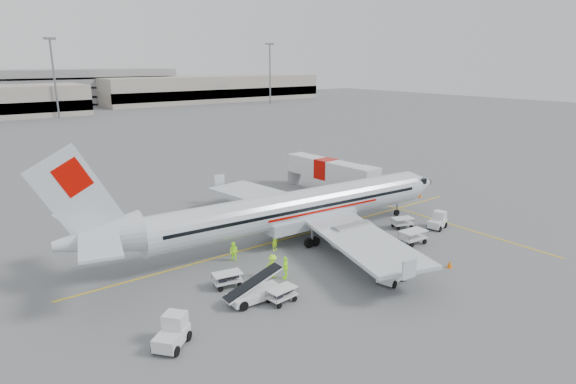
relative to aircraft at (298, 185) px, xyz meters
The scene contains 25 objects.
ground 5.37m from the aircraft, 38.37° to the left, with size 360.00×360.00×0.00m, color #56595B.
stripe_lead 5.37m from the aircraft, 38.37° to the left, with size 44.00×0.20×0.01m, color yellow.
stripe_cross 17.42m from the aircraft, 25.84° to the right, with size 0.20×20.00×0.01m, color yellow.
terminal_east 162.11m from the aircraft, 64.04° to the left, with size 90.00×26.00×10.00m, color gray, non-canonical shape.
parking_garage 162.85m from the aircraft, 80.83° to the left, with size 62.00×24.00×14.00m, color slate, non-canonical shape.
treeline 175.77m from the aircraft, 89.69° to the left, with size 300.00×3.00×6.00m, color black, non-canonical shape.
mast_center 119.05m from the aircraft, 87.13° to the left, with size 3.20×1.20×22.00m, color slate, non-canonical shape.
mast_east 143.84m from the aircraft, 55.72° to the left, with size 3.20×1.20×22.00m, color slate, non-canonical shape.
aircraft is the anchor object (origin of this frame).
jet_bridge 17.39m from the aircraft, 39.64° to the left, with size 3.01×16.05×4.21m, color silver, non-canonical shape.
belt_loader 12.88m from the aircraft, 142.25° to the right, with size 5.11×1.91×2.77m, color silver, non-canonical shape.
tug_fore 14.85m from the aircraft, 25.19° to the right, with size 2.15×1.23×1.66m, color silver, non-canonical shape.
tug_mid 12.09m from the aircraft, 90.09° to the right, with size 2.33×1.33×1.80m, color silver, non-canonical shape.
tug_aft 19.53m from the aircraft, 151.08° to the right, with size 2.38×1.36×1.84m, color silver, non-canonical shape.
cart_loaded_a 12.08m from the aircraft, 156.09° to the right, with size 2.11×1.25×1.10m, color silver, non-canonical shape.
cart_loaded_b 13.07m from the aircraft, 133.63° to the right, with size 2.05×1.21×1.07m, color silver, non-canonical shape.
cart_empty_a 11.45m from the aircraft, 43.86° to the right, with size 2.46×1.45×1.28m, color silver, non-canonical shape.
cart_empty_b 11.86m from the aircraft, 20.81° to the right, with size 2.04×1.21×1.06m, color silver, non-canonical shape.
cone_nose 21.33m from the aircraft, ahead, with size 0.37×0.37×0.61m, color #FE6D03.
cone_port 20.44m from the aircraft, 74.33° to the left, with size 0.33×0.33×0.54m, color #FE6D03.
cone_stbd 14.53m from the aircraft, 65.10° to the right, with size 0.39×0.39×0.64m, color #FE6D03.
crew_a 5.47m from the aircraft, 164.53° to the right, with size 0.69×0.45×1.89m, color #ABFC1C.
crew_b 8.61m from the aircraft, behind, with size 0.80×0.62×1.65m, color #ABFC1C.
crew_c 9.42m from the aircraft, 141.77° to the right, with size 1.18×0.68×1.83m, color #ABFC1C.
crew_d 9.47m from the aircraft, 134.86° to the right, with size 1.04×0.43×1.77m, color #ABFC1C.
Camera 1 is at (-27.20, -33.65, 16.10)m, focal length 30.00 mm.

